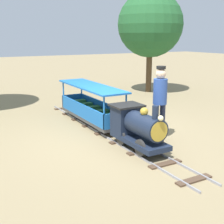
# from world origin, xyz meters

# --- Properties ---
(ground_plane) EXTENTS (60.00, 60.00, 0.00)m
(ground_plane) POSITION_xyz_m (0.00, 0.00, 0.00)
(ground_plane) COLOR #8C7A56
(track) EXTENTS (0.67, 6.40, 0.04)m
(track) POSITION_xyz_m (0.00, -0.38, 0.02)
(track) COLOR gray
(track) RESTS_ON ground_plane
(locomotive) EXTENTS (0.63, 1.45, 0.98)m
(locomotive) POSITION_xyz_m (0.00, 0.84, 0.49)
(locomotive) COLOR #192338
(locomotive) RESTS_ON ground_plane
(passenger_car) EXTENTS (0.73, 2.70, 0.97)m
(passenger_car) POSITION_xyz_m (0.00, -1.28, 0.42)
(passenger_car) COLOR #3F3F3F
(passenger_car) RESTS_ON ground_plane
(conductor_person) EXTENTS (0.30, 0.30, 1.62)m
(conductor_person) POSITION_xyz_m (-0.77, 0.57, 0.96)
(conductor_person) COLOR #282D47
(conductor_person) RESTS_ON ground_plane
(oak_tree_near) EXTENTS (2.57, 2.57, 3.98)m
(oak_tree_near) POSITION_xyz_m (-4.11, -4.38, 2.68)
(oak_tree_near) COLOR #4C3823
(oak_tree_near) RESTS_ON ground_plane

